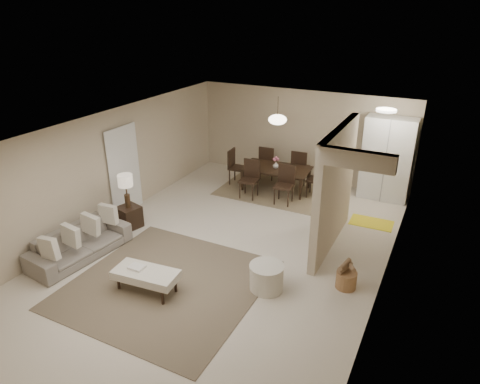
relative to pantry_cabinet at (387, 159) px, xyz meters
The scene contains 22 objects.
floor 4.88m from the pantry_cabinet, 119.52° to the right, with size 9.00×9.00×0.00m, color beige.
ceiling 4.98m from the pantry_cabinet, 119.52° to the right, with size 9.00×9.00×0.00m, color white.
back_wall 2.38m from the pantry_cabinet, behind, with size 6.00×6.00×0.00m, color #BEAB90.
left_wall 6.77m from the pantry_cabinet, 142.20° to the right, with size 9.00×9.00×0.00m, color #BEAB90.
right_wall 4.21m from the pantry_cabinet, 81.10° to the right, with size 9.00×9.00×0.00m, color #BEAB90.
partition 2.96m from the pantry_cabinet, 100.74° to the right, with size 0.15×2.50×2.50m, color #BEAB90.
doorway 6.40m from the pantry_cabinet, 146.29° to the right, with size 0.04×0.90×2.04m, color black.
pantry_cabinet is the anchor object (origin of this frame).
flush_light 1.70m from the pantry_cabinet, 93.01° to the right, with size 0.44×0.44×0.05m, color white.
living_rug 6.29m from the pantry_cabinet, 116.25° to the right, with size 3.20×3.20×0.01m, color brown.
sofa 7.39m from the pantry_cabinet, 130.78° to the right, with size 0.79×2.01×0.59m, color gray.
ottoman_bench 6.60m from the pantry_cabinet, 116.66° to the right, with size 1.17×0.62×0.40m.
side_table 6.36m from the pantry_cabinet, 138.80° to the right, with size 0.44×0.44×0.49m, color black.
table_lamp 6.31m from the pantry_cabinet, 138.80° to the right, with size 0.32×0.32×0.76m.
round_pouf 5.07m from the pantry_cabinet, 102.89° to the right, with size 0.61×0.61×0.47m, color beige.
wicker_basket 4.31m from the pantry_cabinet, 88.44° to the right, with size 0.36×0.36×0.31m, color brown.
dining_rug 2.95m from the pantry_cabinet, 163.54° to the right, with size 2.80×2.10×0.01m, color #8B7A56.
dining_table 2.85m from the pantry_cabinet, 163.54° to the right, with size 1.77×0.99×0.62m, color black.
dining_chairs 2.81m from the pantry_cabinet, 163.54° to the right, with size 2.63×1.96×0.97m.
vase 2.78m from the pantry_cabinet, 163.54° to the right, with size 0.16×0.16×0.17m, color silver.
yellow_mat 1.87m from the pantry_cabinet, 88.25° to the right, with size 0.94×0.58×0.01m, color yellow.
pendant_light 2.89m from the pantry_cabinet, 163.54° to the right, with size 0.46×0.46×0.71m.
Camera 1 is at (3.60, -6.46, 4.58)m, focal length 32.00 mm.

